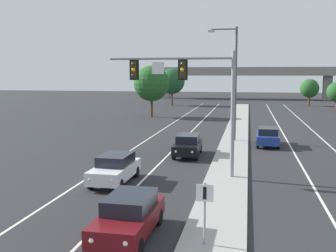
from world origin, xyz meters
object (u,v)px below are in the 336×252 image
object	(u,v)px
overhead_signal_mast	(192,87)
tree_far_left_c	(152,83)
median_sign_post	(205,205)
street_lamp_median	(233,77)
tree_far_right_c	(310,88)
tree_far_left_a	(172,81)
car_oncoming_darkred	(129,216)
car_oncoming_white	(115,168)
car_receding_blue	(268,136)
car_oncoming_black	(188,145)

from	to	relation	value
overhead_signal_mast	tree_far_left_c	xyz separation A→B (m)	(-10.16, 32.65, -0.61)
median_sign_post	tree_far_left_c	xyz separation A→B (m)	(-11.97, 42.49, 3.14)
street_lamp_median	tree_far_left_c	bearing A→B (deg)	121.96
overhead_signal_mast	tree_far_left_c	distance (m)	34.20
tree_far_right_c	tree_far_left_c	xyz separation A→B (m)	(-24.64, -25.03, 1.39)
tree_far_left_a	car_oncoming_darkred	bearing A→B (deg)	-80.89
street_lamp_median	tree_far_left_c	size ratio (longest dim) A/B	1.38
street_lamp_median	tree_far_left_a	world-z (taller)	street_lamp_median
tree_far_left_c	tree_far_left_a	distance (m)	21.89
median_sign_post	car_oncoming_white	size ratio (longest dim) A/B	0.49
car_receding_blue	tree_far_left_c	size ratio (longest dim) A/B	0.62
car_receding_blue	tree_far_left_a	size ratio (longest dim) A/B	0.63
street_lamp_median	tree_far_right_c	world-z (taller)	street_lamp_median
car_oncoming_black	car_receding_blue	size ratio (longest dim) A/B	1.00
median_sign_post	street_lamp_median	world-z (taller)	street_lamp_median
car_receding_blue	tree_far_right_c	size ratio (longest dim) A/B	0.88
car_oncoming_black	median_sign_post	bearing A→B (deg)	-79.65
car_oncoming_darkred	tree_far_right_c	xyz separation A→B (m)	(15.54, 67.03, 2.52)
tree_far_left_c	tree_far_left_a	size ratio (longest dim) A/B	1.02
car_oncoming_white	tree_far_right_c	world-z (taller)	tree_far_right_c
median_sign_post	tree_far_left_c	world-z (taller)	tree_far_left_c
overhead_signal_mast	tree_far_left_a	distance (m)	55.67
car_oncoming_black	tree_far_right_c	distance (m)	53.80
tree_far_left_a	median_sign_post	bearing A→B (deg)	-78.48
overhead_signal_mast	car_oncoming_white	distance (m)	6.39
car_oncoming_darkred	car_receding_blue	size ratio (longest dim) A/B	1.00
street_lamp_median	car_oncoming_darkred	bearing A→B (deg)	-97.25
street_lamp_median	tree_far_left_a	distance (m)	43.15
median_sign_post	car_oncoming_black	bearing A→B (deg)	100.35
car_oncoming_black	overhead_signal_mast	bearing A→B (deg)	-79.75
tree_far_right_c	street_lamp_median	bearing A→B (deg)	-105.94
tree_far_left_a	car_oncoming_black	bearing A→B (deg)	-78.10
tree_far_right_c	tree_far_left_a	xyz separation A→B (m)	(-25.78, -3.18, 1.31)
car_oncoming_white	tree_far_right_c	xyz separation A→B (m)	(18.50, 59.75, 2.52)
street_lamp_median	car_oncoming_white	distance (m)	17.29
car_receding_blue	tree_far_left_a	xyz separation A→B (m)	(-16.18, 42.72, 3.82)
car_oncoming_darkred	car_oncoming_white	distance (m)	7.87
street_lamp_median	overhead_signal_mast	bearing A→B (deg)	-97.77
median_sign_post	tree_far_left_a	bearing A→B (deg)	101.52
car_oncoming_darkred	tree_far_left_c	xyz separation A→B (m)	(-9.10, 42.00, 3.91)
street_lamp_median	tree_far_left_c	distance (m)	22.69
overhead_signal_mast	tree_far_left_a	size ratio (longest dim) A/B	1.04
median_sign_post	tree_far_right_c	world-z (taller)	tree_far_right_c
street_lamp_median	tree_far_left_a	size ratio (longest dim) A/B	1.41
car_receding_blue	overhead_signal_mast	bearing A→B (deg)	-112.49
street_lamp_median	car_oncoming_black	bearing A→B (deg)	-112.47
median_sign_post	car_receding_blue	distance (m)	21.86
median_sign_post	car_oncoming_white	distance (m)	9.76
median_sign_post	street_lamp_median	size ratio (longest dim) A/B	0.22
tree_far_left_c	median_sign_post	bearing A→B (deg)	-74.27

